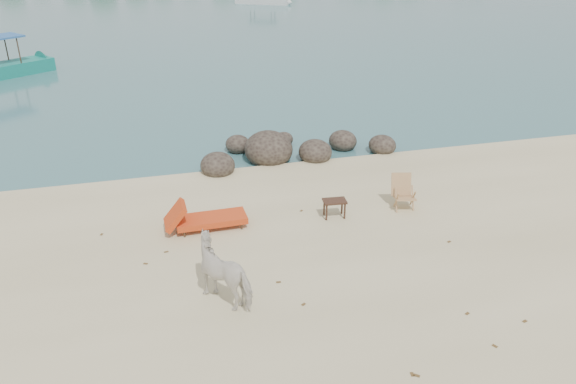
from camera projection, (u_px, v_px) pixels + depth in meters
name	position (u px, v px, depth m)	size (l,w,h in m)	color
boulders	(285.00, 151.00, 17.60)	(6.35, 2.80, 1.13)	black
cow	(227.00, 272.00, 10.68)	(0.67, 1.47, 1.24)	silver
side_table	(334.00, 210.00, 13.88)	(0.57, 0.37, 0.46)	black
lounge_chair	(211.00, 217.00, 13.37)	(2.09, 0.73, 0.63)	red
deck_chair	(405.00, 194.00, 14.21)	(0.55, 0.61, 0.86)	tan
dead_leaves	(311.00, 293.00, 11.09)	(7.86, 6.45, 0.00)	brown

